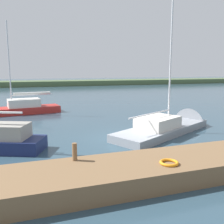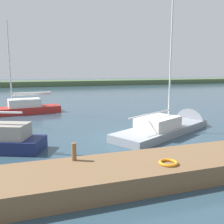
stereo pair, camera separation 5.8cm
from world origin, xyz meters
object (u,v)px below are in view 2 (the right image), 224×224
Objects in this scene: mooring_post_far at (74,152)px; sailboat_inner_slip at (176,127)px; sailboat_far_right at (6,112)px; life_ring_buoy at (168,163)px.

mooring_post_far is 9.64m from sailboat_inner_slip.
sailboat_inner_slip is 1.29× the size of sailboat_far_right.
mooring_post_far is at bearing -24.79° from life_ring_buoy.
mooring_post_far is 0.07× the size of sailboat_far_right.
mooring_post_far is 0.06× the size of sailboat_inner_slip.
life_ring_buoy is at bearing -152.32° from sailboat_inner_slip.
life_ring_buoy is at bearing 103.20° from sailboat_far_right.
sailboat_inner_slip is at bearing -124.43° from life_ring_buoy.
life_ring_buoy is at bearing 155.21° from mooring_post_far.
life_ring_buoy is 0.07× the size of sailboat_far_right.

